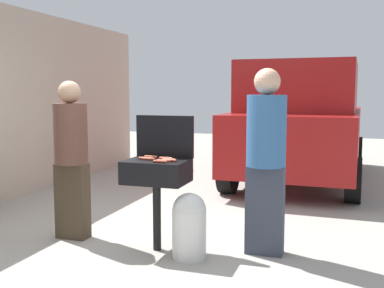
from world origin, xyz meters
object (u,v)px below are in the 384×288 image
person_left (71,154)px  parked_minivan (302,121)px  hot_dog_4 (166,158)px  hot_dog_5 (169,160)px  hot_dog_3 (151,157)px  hot_dog_6 (148,159)px  hot_dog_7 (164,161)px  hot_dog_0 (145,158)px  person_right (266,155)px  bbq_grill (157,175)px  hot_dog_1 (170,160)px  hot_dog_2 (160,162)px  propane_tank (189,224)px

person_left → parked_minivan: bearing=69.3°
hot_dog_4 → hot_dog_5: (0.06, -0.07, 0.00)m
hot_dog_5 → hot_dog_3: bearing=152.0°
hot_dog_4 → hot_dog_5: bearing=-52.4°
person_left → hot_dog_6: bearing=-1.0°
hot_dog_6 → hot_dog_7: bearing=-17.4°
hot_dog_0 → person_right: bearing=11.4°
bbq_grill → hot_dog_3: size_ratio=6.84×
bbq_grill → parked_minivan: size_ratio=0.20×
hot_dog_4 → hot_dog_5: size_ratio=1.00×
hot_dog_1 → person_right: (0.86, 0.29, 0.05)m
hot_dog_2 → person_right: size_ratio=0.07×
hot_dog_0 → propane_tank: 0.77m
hot_dog_4 → parked_minivan: 4.21m
hot_dog_7 → person_left: size_ratio=0.08×
hot_dog_1 → hot_dog_4: size_ratio=1.00×
hot_dog_3 → hot_dog_4: size_ratio=1.00×
hot_dog_6 → person_right: 1.12m
parked_minivan → hot_dog_4: bearing=79.1°
hot_dog_2 → hot_dog_7: size_ratio=1.00×
bbq_grill → hot_dog_7: (0.11, -0.08, 0.15)m
hot_dog_1 → person_left: size_ratio=0.08×
hot_dog_7 → person_left: person_left is taller
hot_dog_7 → bbq_grill: bearing=143.3°
hot_dog_1 → propane_tank: (0.21, -0.07, -0.58)m
hot_dog_6 → parked_minivan: 4.33m
hot_dog_5 → hot_dog_4: bearing=127.6°
bbq_grill → person_left: 1.01m
hot_dog_6 → person_left: 0.92m
hot_dog_0 → person_right: size_ratio=0.07×
propane_tank → person_left: bearing=172.3°
hot_dog_6 → person_left: size_ratio=0.08×
bbq_grill → hot_dog_3: bearing=132.6°
hot_dog_1 → hot_dog_7: size_ratio=1.00×
hot_dog_0 → hot_dog_4: bearing=17.3°
bbq_grill → hot_dog_6: bearing=-161.6°
hot_dog_4 → hot_dog_7: 0.16m
hot_dog_3 → hot_dog_7: bearing=-42.5°
bbq_grill → hot_dog_0: 0.20m
hot_dog_7 → person_right: person_right is taller
hot_dog_4 → hot_dog_0: bearing=-162.7°
hot_dog_6 → propane_tank: bearing=-11.3°
hot_dog_1 → hot_dog_5: size_ratio=1.00×
hot_dog_5 → propane_tank: size_ratio=0.21×
hot_dog_2 → hot_dog_6: same height
hot_dog_1 → person_left: bearing=174.1°
hot_dog_6 → hot_dog_2: bearing=-34.7°
bbq_grill → hot_dog_7: size_ratio=6.84×
hot_dog_3 → hot_dog_4: bearing=-16.0°
person_right → hot_dog_2: bearing=30.8°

